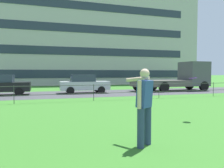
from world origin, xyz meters
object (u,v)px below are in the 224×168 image
object	(u,v)px
car_black_left	(2,85)
flatbed_truck_center	(181,78)
person_thrower	(144,104)
car_silver_right	(84,84)
apartment_building_background	(69,25)
frisbee	(193,78)

from	to	relation	value
car_black_left	flatbed_truck_center	world-z (taller)	flatbed_truck_center
person_thrower	car_silver_right	distance (m)	13.56
car_silver_right	flatbed_truck_center	size ratio (longest dim) A/B	0.55
car_black_left	car_silver_right	xyz separation A→B (m)	(6.23, -0.05, 0.00)
flatbed_truck_center	apartment_building_background	bearing A→B (deg)	113.57
person_thrower	apartment_building_background	size ratio (longest dim) A/B	0.04
car_black_left	person_thrower	bearing A→B (deg)	-69.08
flatbed_truck_center	apartment_building_background	world-z (taller)	apartment_building_background
apartment_building_background	person_thrower	bearing A→B (deg)	-93.57
flatbed_truck_center	car_black_left	bearing A→B (deg)	179.45
person_thrower	apartment_building_background	xyz separation A→B (m)	(2.02, 32.42, 8.61)
frisbee	car_black_left	bearing A→B (deg)	125.06
person_thrower	car_silver_right	xyz separation A→B (m)	(1.04, 13.52, -0.18)
car_silver_right	person_thrower	bearing A→B (deg)	-94.40
frisbee	apartment_building_background	xyz separation A→B (m)	(-0.87, 30.36, 8.08)
frisbee	car_silver_right	size ratio (longest dim) A/B	0.09
car_black_left	car_silver_right	world-z (taller)	same
car_silver_right	apartment_building_background	world-z (taller)	apartment_building_background
car_black_left	flatbed_truck_center	bearing A→B (deg)	-0.55
car_silver_right	apartment_building_background	xyz separation A→B (m)	(0.98, 18.90, 8.79)
apartment_building_background	frisbee	bearing A→B (deg)	-88.35
frisbee	car_black_left	world-z (taller)	car_black_left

